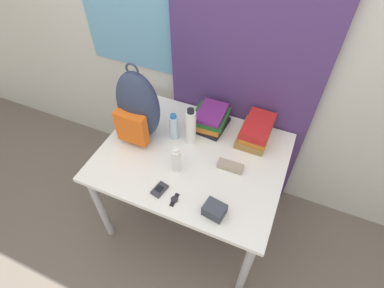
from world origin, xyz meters
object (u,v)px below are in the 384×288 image
(sunscreen_bottle, at_px, (176,160))
(wristwatch, at_px, (174,200))
(water_bottle, at_px, (174,127))
(sunglasses_case, at_px, (230,166))
(cell_phone, at_px, (160,190))
(camera_pouch, at_px, (214,210))
(book_stack_left, at_px, (211,119))
(book_stack_center, at_px, (256,131))
(sports_bottle, at_px, (191,127))
(backpack, at_px, (138,108))

(sunscreen_bottle, height_order, wristwatch, sunscreen_bottle)
(water_bottle, bearing_deg, sunglasses_case, -13.72)
(cell_phone, xyz_separation_m, camera_pouch, (0.33, -0.01, 0.02))
(book_stack_left, distance_m, book_stack_center, 0.30)
(sports_bottle, xyz_separation_m, cell_phone, (-0.01, -0.41, -0.12))
(water_bottle, xyz_separation_m, camera_pouch, (0.43, -0.42, -0.06))
(sports_bottle, bearing_deg, camera_pouch, -53.28)
(book_stack_center, height_order, camera_pouch, book_stack_center)
(sunscreen_bottle, xyz_separation_m, camera_pouch, (0.30, -0.18, -0.05))
(water_bottle, xyz_separation_m, sunglasses_case, (0.41, -0.10, -0.07))
(book_stack_center, height_order, sunscreen_bottle, sunscreen_bottle)
(sports_bottle, bearing_deg, sunglasses_case, -20.18)
(sports_bottle, bearing_deg, sunscreen_bottle, -86.24)
(sunscreen_bottle, height_order, camera_pouch, sunscreen_bottle)
(sunscreen_bottle, xyz_separation_m, sunglasses_case, (0.28, 0.13, -0.06))
(sports_bottle, height_order, wristwatch, sports_bottle)
(backpack, distance_m, book_stack_left, 0.48)
(sunscreen_bottle, bearing_deg, book_stack_center, 50.32)
(sports_bottle, xyz_separation_m, sunglasses_case, (0.30, -0.11, -0.11))
(camera_pouch, bearing_deg, sunscreen_bottle, 148.48)
(sunscreen_bottle, bearing_deg, backpack, 152.94)
(sunscreen_bottle, xyz_separation_m, cell_phone, (-0.02, -0.17, -0.07))
(backpack, relative_size, book_stack_left, 2.16)
(sunscreen_bottle, bearing_deg, wristwatch, -68.38)
(book_stack_center, height_order, wristwatch, book_stack_center)
(wristwatch, bearing_deg, book_stack_center, 66.11)
(sports_bottle, height_order, sunscreen_bottle, sports_bottle)
(camera_pouch, bearing_deg, book_stack_left, 112.80)
(sunscreen_bottle, relative_size, camera_pouch, 1.45)
(backpack, bearing_deg, sports_bottle, 13.06)
(water_bottle, xyz_separation_m, sunscreen_bottle, (0.13, -0.23, -0.01))
(backpack, height_order, sunscreen_bottle, backpack)
(cell_phone, relative_size, wristwatch, 1.21)
(book_stack_center, relative_size, sunglasses_case, 1.84)
(cell_phone, height_order, wristwatch, cell_phone)
(book_stack_left, distance_m, water_bottle, 0.26)
(wristwatch, bearing_deg, sunglasses_case, 57.69)
(cell_phone, bearing_deg, backpack, 131.85)
(book_stack_center, distance_m, sunscreen_bottle, 0.55)
(cell_phone, bearing_deg, book_stack_left, 82.92)
(water_bottle, height_order, cell_phone, water_bottle)
(camera_pouch, bearing_deg, water_bottle, 135.83)
(book_stack_left, bearing_deg, water_bottle, -133.27)
(sunglasses_case, bearing_deg, backpack, 176.50)
(water_bottle, height_order, sunscreen_bottle, water_bottle)
(book_stack_center, bearing_deg, sunscreen_bottle, -129.68)
(book_stack_left, height_order, cell_phone, book_stack_left)
(backpack, xyz_separation_m, wristwatch, (0.41, -0.36, -0.22))
(sunscreen_bottle, relative_size, cell_phone, 1.71)
(cell_phone, relative_size, camera_pouch, 0.85)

